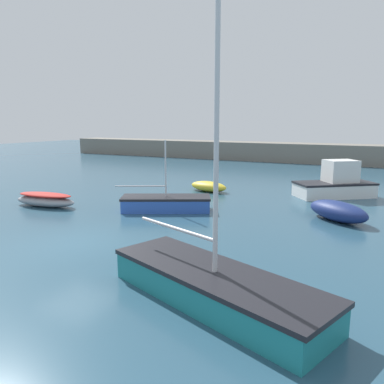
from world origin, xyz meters
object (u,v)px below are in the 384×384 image
(open_tender_yellow, at_px, (209,186))
(sailboat_twin_hulled, at_px, (166,203))
(motorboat_grey_hull, at_px, (336,184))
(sailboat_tall_mast, at_px, (215,285))
(rowboat_white_midwater, at_px, (338,211))
(rowboat_with_red_cover, at_px, (45,200))

(open_tender_yellow, bearing_deg, sailboat_twin_hulled, 106.32)
(motorboat_grey_hull, relative_size, open_tender_yellow, 1.67)
(sailboat_tall_mast, height_order, rowboat_white_midwater, sailboat_tall_mast)
(motorboat_grey_hull, bearing_deg, open_tender_yellow, -23.72)
(sailboat_tall_mast, xyz_separation_m, rowboat_white_midwater, (1.79, 9.71, -0.00))
(rowboat_with_red_cover, height_order, open_tender_yellow, rowboat_with_red_cover)
(rowboat_white_midwater, relative_size, sailboat_twin_hulled, 0.71)
(rowboat_with_red_cover, bearing_deg, rowboat_white_midwater, 8.12)
(rowboat_with_red_cover, height_order, sailboat_twin_hulled, sailboat_twin_hulled)
(open_tender_yellow, xyz_separation_m, sailboat_twin_hulled, (0.33, -5.83, 0.06))
(rowboat_with_red_cover, height_order, rowboat_white_midwater, rowboat_white_midwater)
(rowboat_white_midwater, bearing_deg, sailboat_tall_mast, -64.15)
(rowboat_with_red_cover, relative_size, sailboat_tall_mast, 0.50)
(motorboat_grey_hull, distance_m, rowboat_white_midwater, 5.92)
(rowboat_with_red_cover, distance_m, sailboat_tall_mast, 13.62)
(sailboat_twin_hulled, bearing_deg, sailboat_tall_mast, -79.57)
(rowboat_white_midwater, distance_m, sailboat_twin_hulled, 8.17)
(rowboat_with_red_cover, bearing_deg, sailboat_tall_mast, -32.51)
(motorboat_grey_hull, distance_m, sailboat_twin_hulled, 10.55)
(sailboat_tall_mast, distance_m, open_tender_yellow, 15.15)
(rowboat_with_red_cover, xyz_separation_m, open_tender_yellow, (5.86, 7.96, -0.05))
(rowboat_with_red_cover, bearing_deg, sailboat_twin_hulled, 11.33)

